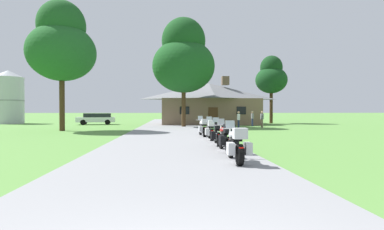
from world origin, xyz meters
name	(u,v)px	position (x,y,z in m)	size (l,w,h in m)	color
ground_plane	(170,134)	(0.00, 20.00, 0.00)	(500.00, 500.00, 0.00)	#56893D
asphalt_driveway	(170,135)	(0.00, 18.00, 0.03)	(6.40, 80.00, 0.06)	gray
motorcycle_silver_nearest_to_camera	(236,145)	(2.06, 6.98, 0.61)	(0.72, 2.08, 1.30)	black
motorcycle_red_second_in_row	(226,138)	(2.22, 9.49, 0.61)	(0.75, 2.08, 1.30)	black
motorcycle_green_third_in_row	(218,134)	(2.26, 11.85, 0.61)	(0.77, 2.08, 1.30)	black
motorcycle_white_fourth_in_row	(211,130)	(2.28, 14.44, 0.61)	(0.74, 2.08, 1.30)	black
motorcycle_white_farthest_in_row	(203,128)	(2.11, 16.89, 0.61)	(0.82, 2.08, 1.30)	black
stone_lodge	(209,103)	(4.93, 35.82, 2.70)	(12.53, 8.00, 6.14)	brown
bystander_gray_shirt_near_lodge	(252,118)	(9.02, 30.16, 0.95)	(0.23, 0.55, 1.69)	navy
bystander_gray_shirt_beside_signpost	(262,118)	(9.33, 27.64, 0.93)	(0.25, 0.55, 1.67)	#75664C
bystander_white_shirt_by_tree	(239,119)	(6.30, 25.04, 0.93)	(0.24, 0.55, 1.67)	navy
tree_by_lodge_front	(184,59)	(1.38, 29.05, 7.15)	(6.52, 6.52, 11.43)	#422D19
tree_right_of_lodge	(271,77)	(13.80, 37.88, 6.42)	(4.30, 4.30, 9.27)	#422D19
tree_left_near	(62,45)	(-9.17, 23.82, 7.30)	(5.66, 5.66, 11.03)	#422D19
metal_silo_distant	(8,97)	(-21.64, 39.42, 3.57)	(3.92, 3.92, 7.13)	#B2B7BC
parked_white_suv_far_left	(97,118)	(-9.17, 35.65, 0.78)	(4.83, 2.54, 1.40)	silver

